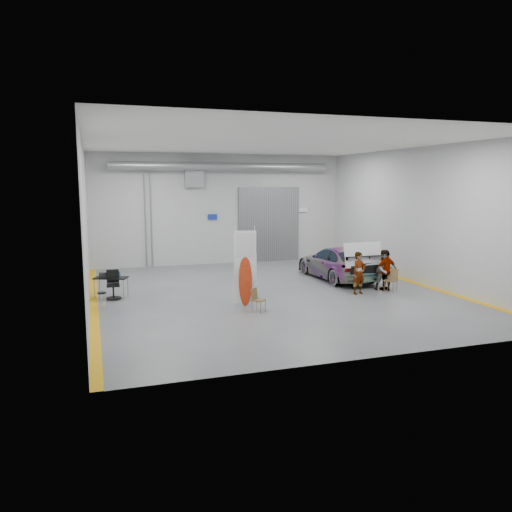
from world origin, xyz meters
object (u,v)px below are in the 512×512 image
object	(u,v)px
person_b	(385,270)
folding_chair_far	(390,285)
person_a	(359,273)
surfboard_display	(247,274)
work_table	(109,277)
office_chair	(113,286)
folding_chair_near	(259,305)
shop_stool	(102,301)
sedan_car	(337,263)
person_c	(386,270)

from	to	relation	value
person_b	folding_chair_far	world-z (taller)	person_b
person_a	folding_chair_far	bearing A→B (deg)	-18.11
surfboard_display	folding_chair_far	bearing A→B (deg)	17.57
surfboard_display	work_table	world-z (taller)	surfboard_display
surfboard_display	office_chair	bearing A→B (deg)	165.13
person_a	folding_chair_near	world-z (taller)	person_a
folding_chair_near	work_table	distance (m)	6.28
person_b	shop_stool	size ratio (longest dim) A/B	2.72
person_a	office_chair	size ratio (longest dim) A/B	1.56
sedan_car	folding_chair_near	distance (m)	7.12
work_table	folding_chair_near	bearing A→B (deg)	-39.62
sedan_car	work_table	distance (m)	10.25
folding_chair_far	person_b	bearing A→B (deg)	154.37
person_c	shop_stool	size ratio (longest dim) A/B	2.71
office_chair	shop_stool	bearing A→B (deg)	-103.50
person_a	shop_stool	xyz separation A→B (m)	(-9.88, 0.61, -0.55)
work_table	sedan_car	bearing A→B (deg)	3.44
person_c	person_a	bearing A→B (deg)	6.82
surfboard_display	folding_chair_far	distance (m)	6.35
sedan_car	shop_stool	xyz separation A→B (m)	(-10.55, -2.56, -0.44)
sedan_car	person_b	bearing A→B (deg)	103.29
person_c	work_table	distance (m)	11.24
person_a	work_table	size ratio (longest dim) A/B	1.23
person_b	folding_chair_far	xyz separation A→B (m)	(0.05, -0.35, -0.56)
person_b	surfboard_display	distance (m)	6.27
person_b	person_a	bearing A→B (deg)	-164.13
shop_stool	surfboard_display	bearing A→B (deg)	-11.20
sedan_car	work_table	xyz separation A→B (m)	(-10.23, -0.61, 0.04)
person_a	surfboard_display	bearing A→B (deg)	169.20
surfboard_display	shop_stool	xyz separation A→B (m)	(-5.05, 1.00, -0.87)
surfboard_display	office_chair	distance (m)	5.33
folding_chair_far	sedan_car	bearing A→B (deg)	159.29
folding_chair_near	folding_chair_far	size ratio (longest dim) A/B	0.88
person_b	person_c	size ratio (longest dim) A/B	1.00
surfboard_display	office_chair	xyz separation A→B (m)	(-4.60, 2.61, -0.70)
surfboard_display	folding_chair_near	bearing A→B (deg)	-69.96
sedan_car	office_chair	distance (m)	10.15
person_c	surfboard_display	distance (m)	6.33
folding_chair_near	surfboard_display	bearing A→B (deg)	53.36
person_b	work_table	size ratio (longest dim) A/B	1.22
sedan_car	surfboard_display	bearing A→B (deg)	32.23
folding_chair_near	folding_chair_far	distance (m)	6.33
shop_stool	person_a	bearing A→B (deg)	-3.54
sedan_car	folding_chair_near	xyz separation A→B (m)	(-5.41, -4.61, -0.49)
person_c	shop_stool	world-z (taller)	person_c
office_chair	folding_chair_near	bearing A→B (deg)	-35.72
person_c	surfboard_display	bearing A→B (deg)	1.83
folding_chair_near	folding_chair_far	xyz separation A→B (m)	(6.18, 1.37, 0.03)
person_b	office_chair	world-z (taller)	person_b
person_c	surfboard_display	world-z (taller)	surfboard_display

